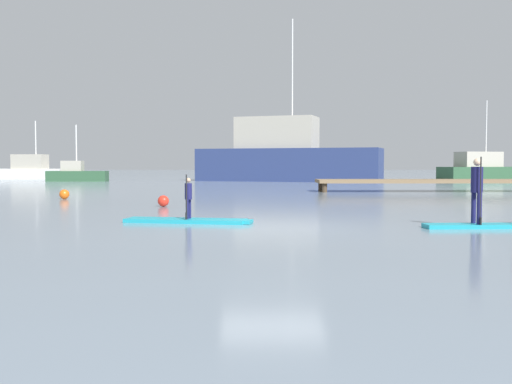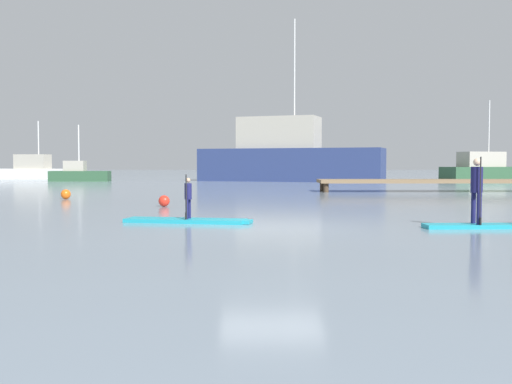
# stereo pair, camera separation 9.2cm
# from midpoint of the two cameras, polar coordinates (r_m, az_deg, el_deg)

# --- Properties ---
(ground_plane) EXTENTS (240.00, 240.00, 0.00)m
(ground_plane) POSITION_cam_midpoint_polar(r_m,az_deg,el_deg) (14.38, 1.75, -3.41)
(ground_plane) COLOR gray
(paddleboard_near) EXTENTS (3.42, 1.37, 0.10)m
(paddleboard_near) POSITION_cam_midpoint_polar(r_m,az_deg,el_deg) (15.59, -6.40, -2.76)
(paddleboard_near) COLOR #1E9EB2
(paddleboard_near) RESTS_ON ground
(paddler_child_solo) EXTENTS (0.22, 0.38, 1.16)m
(paddler_child_solo) POSITION_cam_midpoint_polar(r_m,az_deg,el_deg) (15.52, -6.41, -0.38)
(paddler_child_solo) COLOR #19194C
(paddler_child_solo) RESTS_ON paddleboard_near
(paddleboard_far) EXTENTS (3.10, 0.68, 0.10)m
(paddleboard_far) POSITION_cam_midpoint_polar(r_m,az_deg,el_deg) (15.25, 21.63, -3.07)
(paddleboard_far) COLOR #1E9EB2
(paddleboard_far) RESTS_ON ground
(paddler_adult) EXTENTS (0.29, 0.50, 1.61)m
(paddler_adult) POSITION_cam_midpoint_polar(r_m,az_deg,el_deg) (15.06, 20.69, 0.50)
(paddler_adult) COLOR #19194C
(paddler_adult) RESTS_ON paddleboard_far
(fishing_boat_white_large) EXTENTS (16.10, 8.95, 13.69)m
(fishing_boat_white_large) POSITION_cam_midpoint_polar(r_m,az_deg,el_deg) (50.59, 3.13, 3.38)
(fishing_boat_white_large) COLOR navy
(fishing_boat_white_large) RESTS_ON ground
(fishing_boat_green_midground) EXTENTS (8.99, 4.94, 7.26)m
(fishing_boat_green_midground) POSITION_cam_midpoint_polar(r_m,az_deg,el_deg) (57.95, 21.33, 2.05)
(fishing_boat_green_midground) COLOR #2D5638
(fishing_boat_green_midground) RESTS_ON ground
(motor_boat_small_navy) EXTENTS (5.02, 1.42, 4.80)m
(motor_boat_small_navy) POSITION_cam_midpoint_polar(r_m,az_deg,el_deg) (52.60, -16.66, 1.70)
(motor_boat_small_navy) COLOR #2D5638
(motor_boat_small_navy) RESTS_ON ground
(trawler_grey_distant) EXTENTS (7.72, 3.23, 5.60)m
(trawler_grey_distant) POSITION_cam_midpoint_polar(r_m,az_deg,el_deg) (61.21, -20.80, 1.99)
(trawler_grey_distant) COLOR silver
(trawler_grey_distant) RESTS_ON ground
(floating_dock) EXTENTS (11.74, 2.21, 0.66)m
(floating_dock) POSITION_cam_midpoint_polar(r_m,az_deg,el_deg) (33.61, 16.14, 1.00)
(floating_dock) COLOR #846B4C
(floating_dock) RESTS_ON ground
(mooring_buoy_near) EXTENTS (0.40, 0.40, 0.40)m
(mooring_buoy_near) POSITION_cam_midpoint_polar(r_m,az_deg,el_deg) (21.40, -8.74, -0.85)
(mooring_buoy_near) COLOR red
(mooring_buoy_near) RESTS_ON ground
(mooring_buoy_mid) EXTENTS (0.42, 0.42, 0.42)m
(mooring_buoy_mid) POSITION_cam_midpoint_polar(r_m,az_deg,el_deg) (26.77, -17.79, -0.20)
(mooring_buoy_mid) COLOR orange
(mooring_buoy_mid) RESTS_ON ground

